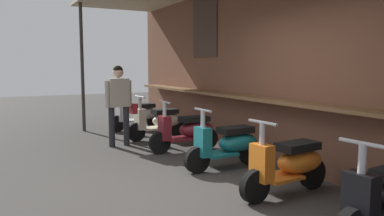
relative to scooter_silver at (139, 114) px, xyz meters
The scene contains 8 objects.
ground_plane 4.92m from the scooter_silver, 12.75° to the right, with size 34.81×34.81×0.00m, color #383533.
market_stall_facade 5.07m from the scooter_silver, ahead, with size 12.43×2.44×3.35m.
scooter_silver is the anchor object (origin of this frame).
scooter_cream 1.35m from the scooter_silver, ahead, with size 0.49×1.40×0.97m.
scooter_maroon 2.70m from the scooter_silver, ahead, with size 0.46×1.40×0.97m.
scooter_teal 4.09m from the scooter_silver, ahead, with size 0.46×1.40×0.97m.
scooter_orange 5.47m from the scooter_silver, ahead, with size 0.50×1.40×0.97m.
shopper_with_handbag 2.04m from the scooter_silver, 31.23° to the right, with size 0.30×0.64×1.61m.
Camera 1 is at (4.19, -2.16, 1.61)m, focal length 35.46 mm.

